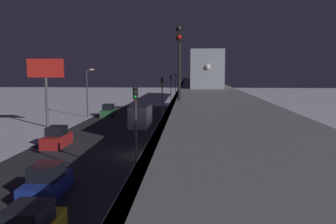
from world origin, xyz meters
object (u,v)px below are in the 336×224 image
at_px(traffic_light_mid, 162,94).
at_px(traffic_light_distant, 175,82).
at_px(sedan_blue, 47,183).
at_px(subway_train, 197,69).
at_px(sedan_green, 108,111).
at_px(box_truck, 141,116).
at_px(rail_signal, 179,49).
at_px(traffic_light_near, 136,118).
at_px(traffic_light_far, 171,86).
at_px(commercial_billboard, 46,75).
at_px(sedan_red, 57,138).

distance_m(traffic_light_mid, traffic_light_distant, 49.97).
height_order(sedan_blue, traffic_light_distant, traffic_light_distant).
bearing_deg(traffic_light_mid, subway_train, -106.14).
relative_size(sedan_green, traffic_light_distant, 0.68).
bearing_deg(box_truck, sedan_green, -56.02).
bearing_deg(sedan_green, sedan_blue, 97.12).
height_order(subway_train, rail_signal, rail_signal).
relative_size(subway_train, traffic_light_distant, 11.57).
bearing_deg(traffic_light_near, subway_train, -96.93).
relative_size(rail_signal, traffic_light_distant, 0.62).
height_order(box_truck, traffic_light_far, traffic_light_far).
bearing_deg(commercial_billboard, rail_signal, 124.08).
relative_size(sedan_green, box_truck, 0.59).
xyz_separation_m(rail_signal, sedan_blue, (7.84, -1.03, -7.79)).
distance_m(sedan_red, box_truck, 14.66).
distance_m(traffic_light_distant, commercial_billboard, 55.70).
relative_size(sedan_green, sedan_red, 0.99).
bearing_deg(sedan_blue, sedan_green, 97.12).
height_order(sedan_green, traffic_light_distant, traffic_light_distant).
height_order(subway_train, traffic_light_distant, subway_train).
bearing_deg(subway_train, box_truck, 68.66).
bearing_deg(subway_train, sedan_green, 35.88).
xyz_separation_m(sedan_blue, commercial_billboard, (10.18, -25.61, 6.03)).
distance_m(sedan_green, traffic_light_distant, 43.53).
distance_m(traffic_light_near, traffic_light_distant, 74.95).
bearing_deg(traffic_light_mid, commercial_billboard, 13.76).
relative_size(subway_train, rail_signal, 18.52).
distance_m(traffic_light_near, commercial_billboard, 26.15).
distance_m(traffic_light_near, traffic_light_far, 49.97).
distance_m(rail_signal, traffic_light_mid, 30.77).
height_order(sedan_green, box_truck, box_truck).
bearing_deg(box_truck, rail_signal, 101.76).
height_order(rail_signal, sedan_blue, rail_signal).
relative_size(traffic_light_mid, commercial_billboard, 0.72).
bearing_deg(commercial_billboard, sedan_red, 115.62).
height_order(box_truck, traffic_light_distant, traffic_light_distant).
bearing_deg(traffic_light_far, sedan_green, 61.88).
distance_m(subway_train, traffic_light_far, 9.31).
relative_size(subway_train, sedan_blue, 16.73).
xyz_separation_m(rail_signal, box_truck, (5.84, -28.08, -7.24)).
bearing_deg(sedan_red, subway_train, -113.53).
relative_size(traffic_light_near, traffic_light_mid, 1.00).
xyz_separation_m(subway_train, box_truck, (7.94, 20.31, -6.29)).
xyz_separation_m(subway_train, commercial_billboard, (20.12, 21.74, -0.81)).
relative_size(traffic_light_near, traffic_light_far, 1.00).
bearing_deg(sedan_green, rail_signal, 108.19).
relative_size(traffic_light_near, commercial_billboard, 0.72).
height_order(subway_train, sedan_red, subway_train).
distance_m(rail_signal, traffic_light_distant, 80.44).
bearing_deg(sedan_blue, traffic_light_near, 42.26).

